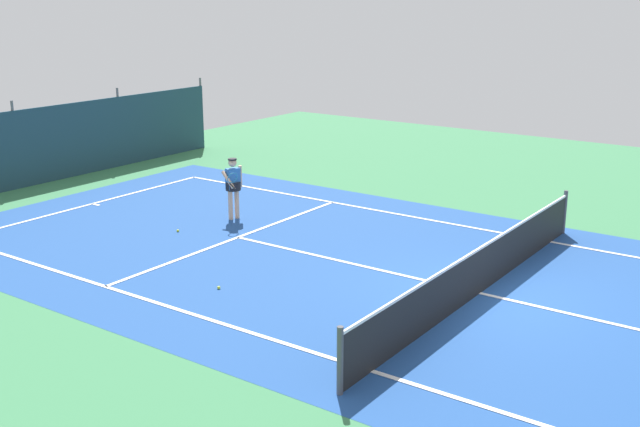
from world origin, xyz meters
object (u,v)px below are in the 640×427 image
(tennis_net, at_px, (481,269))
(tennis_ball_near_player, at_px, (178,231))
(tennis_player, at_px, (233,184))
(tennis_ball_midcourt, at_px, (219,288))

(tennis_net, bearing_deg, tennis_ball_near_player, 93.66)
(tennis_player, bearing_deg, tennis_net, 97.05)
(tennis_net, xyz_separation_m, tennis_player, (1.21, 7.59, 0.45))
(tennis_net, height_order, tennis_ball_midcourt, tennis_net)
(tennis_ball_midcourt, bearing_deg, tennis_player, 37.93)
(tennis_player, height_order, tennis_ball_midcourt, tennis_player)
(tennis_net, bearing_deg, tennis_player, 80.95)
(tennis_net, bearing_deg, tennis_ball_midcourt, 122.80)
(tennis_net, relative_size, tennis_player, 6.17)
(tennis_ball_near_player, bearing_deg, tennis_ball_midcourt, -123.52)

